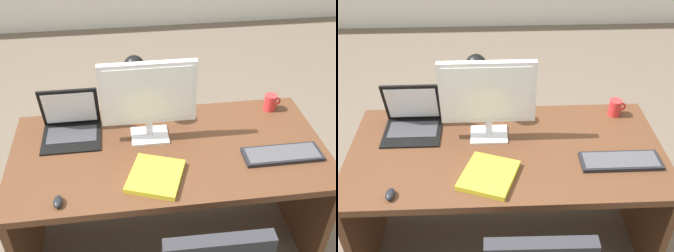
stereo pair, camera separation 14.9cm
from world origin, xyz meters
TOP-DOWN VIEW (x-y plane):
  - ground at (0.00, 1.50)m, footprint 12.00×12.00m
  - desk at (0.00, 0.05)m, footprint 1.65×0.80m
  - monitor at (-0.09, 0.12)m, footprint 0.49×0.16m
  - laptop at (-0.51, 0.22)m, footprint 0.31×0.27m
  - keyboard at (0.57, -0.13)m, footprint 0.40×0.14m
  - mouse at (-0.54, -0.32)m, footprint 0.04×0.07m
  - desk_lamp at (-0.15, 0.29)m, footprint 0.12×0.15m
  - book at (-0.09, -0.21)m, footprint 0.32×0.33m
  - coffee_mug at (0.65, 0.29)m, footprint 0.10×0.07m

SIDE VIEW (x-z plane):
  - ground at x=0.00m, z-range 0.00..0.00m
  - desk at x=0.00m, z-range 0.16..0.90m
  - keyboard at x=0.57m, z-range 0.74..0.76m
  - book at x=-0.09m, z-range 0.74..0.77m
  - mouse at x=-0.54m, z-range 0.74..0.77m
  - coffee_mug at x=0.65m, z-range 0.74..0.84m
  - laptop at x=-0.51m, z-range 0.69..0.95m
  - monitor at x=-0.09m, z-range 0.78..1.22m
  - desk_lamp at x=-0.15m, z-range 0.84..1.24m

